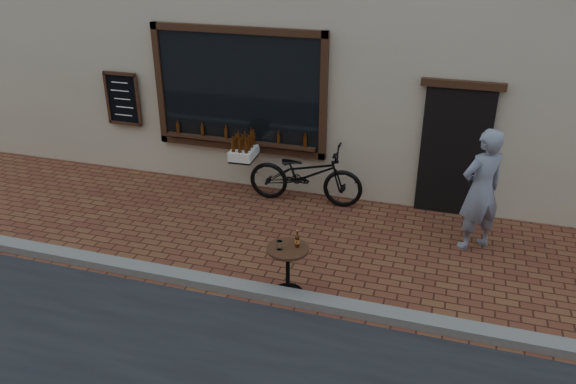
% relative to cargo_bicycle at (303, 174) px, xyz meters
% --- Properties ---
extents(ground, '(90.00, 90.00, 0.00)m').
position_rel_cargo_bicycle_xyz_m(ground, '(0.60, -3.11, -0.55)').
color(ground, '#5C2B1E').
rests_on(ground, ground).
extents(kerb, '(90.00, 0.25, 0.12)m').
position_rel_cargo_bicycle_xyz_m(kerb, '(0.60, -2.91, -0.49)').
color(kerb, slate).
rests_on(kerb, ground).
extents(cargo_bicycle, '(2.39, 0.81, 1.15)m').
position_rel_cargo_bicycle_xyz_m(cargo_bicycle, '(0.00, 0.00, 0.00)').
color(cargo_bicycle, black).
rests_on(cargo_bicycle, ground).
extents(bistro_table, '(0.56, 0.56, 0.96)m').
position_rel_cargo_bicycle_xyz_m(bistro_table, '(0.57, -2.75, -0.04)').
color(bistro_table, black).
rests_on(bistro_table, ground).
extents(pedestrian, '(0.84, 0.79, 1.93)m').
position_rel_cargo_bicycle_xyz_m(pedestrian, '(2.94, -0.73, 0.41)').
color(pedestrian, gray).
rests_on(pedestrian, ground).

